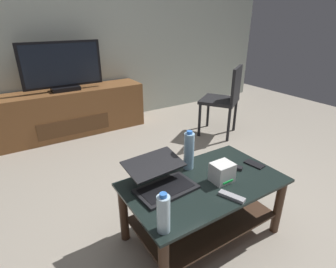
# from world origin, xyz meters

# --- Properties ---
(ground_plane) EXTENTS (7.68, 7.68, 0.00)m
(ground_plane) POSITION_xyz_m (0.00, 0.00, 0.00)
(ground_plane) COLOR #9E9384
(back_wall) EXTENTS (6.40, 0.12, 2.80)m
(back_wall) POSITION_xyz_m (0.00, 2.54, 1.40)
(back_wall) COLOR #A8B2A8
(back_wall) RESTS_ON ground
(coffee_table) EXTENTS (1.05, 0.62, 0.45)m
(coffee_table) POSITION_xyz_m (-0.06, -0.17, 0.31)
(coffee_table) COLOR black
(coffee_table) RESTS_ON ground
(media_cabinet) EXTENTS (1.97, 0.46, 0.60)m
(media_cabinet) POSITION_xyz_m (-0.37, 2.21, 0.30)
(media_cabinet) COLOR brown
(media_cabinet) RESTS_ON ground
(television) EXTENTS (0.96, 0.20, 0.59)m
(television) POSITION_xyz_m (-0.37, 2.19, 0.88)
(television) COLOR black
(television) RESTS_ON media_cabinet
(dining_chair) EXTENTS (0.61, 0.61, 0.90)m
(dining_chair) POSITION_xyz_m (1.33, 1.10, 0.51)
(dining_chair) COLOR black
(dining_chair) RESTS_ON ground
(laptop) EXTENTS (0.40, 0.39, 0.16)m
(laptop) POSITION_xyz_m (-0.32, -0.06, 0.51)
(laptop) COLOR black
(laptop) RESTS_ON coffee_table
(router_box) EXTENTS (0.14, 0.12, 0.13)m
(router_box) POSITION_xyz_m (0.05, -0.22, 0.52)
(router_box) COLOR white
(router_box) RESTS_ON coffee_table
(water_bottle_near) EXTENTS (0.07, 0.07, 0.29)m
(water_bottle_near) POSITION_xyz_m (-0.04, 0.03, 0.59)
(water_bottle_near) COLOR #99C6E5
(water_bottle_near) RESTS_ON coffee_table
(water_bottle_far) EXTENTS (0.07, 0.07, 0.23)m
(water_bottle_far) POSITION_xyz_m (-0.51, -0.40, 0.56)
(water_bottle_far) COLOR silver
(water_bottle_far) RESTS_ON coffee_table
(cell_phone) EXTENTS (0.09, 0.15, 0.01)m
(cell_phone) POSITION_xyz_m (0.39, -0.19, 0.46)
(cell_phone) COLOR black
(cell_phone) RESTS_ON coffee_table
(tv_remote) EXTENTS (0.13, 0.16, 0.02)m
(tv_remote) POSITION_xyz_m (0.22, -0.13, 0.46)
(tv_remote) COLOR black
(tv_remote) RESTS_ON coffee_table
(soundbar_remote) EXTENTS (0.10, 0.17, 0.02)m
(soundbar_remote) POSITION_xyz_m (-0.03, -0.39, 0.46)
(soundbar_remote) COLOR #99999E
(soundbar_remote) RESTS_ON coffee_table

